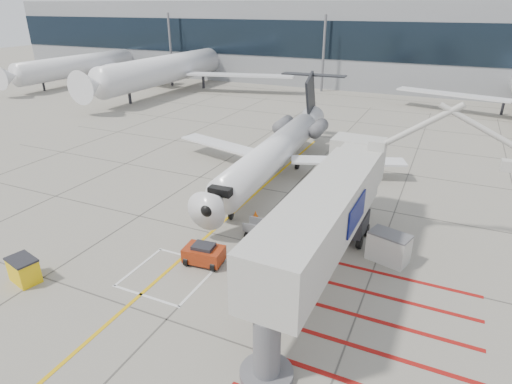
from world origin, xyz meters
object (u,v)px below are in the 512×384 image
at_px(pushback_tug, 204,253).
at_px(jet_bridge, 322,226).
at_px(spill_bin, 24,270).
at_px(regional_jet, 265,143).

bearing_deg(pushback_tug, jet_bridge, -2.42).
bearing_deg(jet_bridge, spill_bin, -156.64).
xyz_separation_m(regional_jet, jet_bridge, (7.99, -11.41, 0.12)).
bearing_deg(regional_jet, spill_bin, -112.67).
relative_size(pushback_tug, spill_bin, 1.37).
bearing_deg(spill_bin, pushback_tug, 48.97).
xyz_separation_m(regional_jet, pushback_tug, (1.44, -11.79, -2.93)).
bearing_deg(jet_bridge, regional_jet, 126.20).
xyz_separation_m(regional_jet, spill_bin, (-6.28, -17.21, -2.87)).
height_order(regional_jet, spill_bin, regional_jet).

